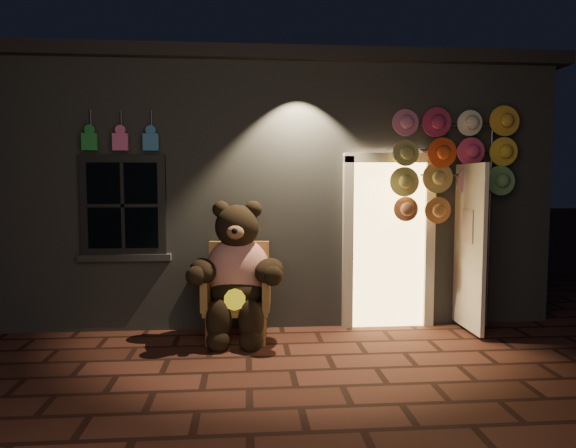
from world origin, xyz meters
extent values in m
plane|color=#572B21|center=(0.00, 0.00, 0.00)|extent=(60.00, 60.00, 0.00)
cube|color=slate|center=(0.00, 4.00, 1.65)|extent=(7.00, 5.00, 3.30)
cube|color=black|center=(0.00, 4.00, 3.38)|extent=(7.30, 5.30, 0.16)
cube|color=black|center=(-1.90, 1.46, 1.55)|extent=(1.00, 0.10, 1.20)
cube|color=black|center=(-1.90, 1.43, 1.55)|extent=(0.82, 0.06, 1.02)
cube|color=slate|center=(-1.90, 1.46, 0.92)|extent=(1.10, 0.14, 0.08)
cube|color=#EEC06B|center=(1.35, 1.48, 1.05)|extent=(0.92, 0.10, 2.10)
cube|color=beige|center=(0.83, 1.44, 1.05)|extent=(0.12, 0.12, 2.20)
cube|color=beige|center=(1.87, 1.44, 1.05)|extent=(0.12, 0.12, 2.20)
cube|color=beige|center=(1.35, 1.44, 2.13)|extent=(1.16, 0.12, 0.12)
cube|color=beige|center=(2.25, 1.10, 1.05)|extent=(0.05, 0.80, 2.00)
cube|color=#258937|center=(-2.25, 1.38, 2.30)|extent=(0.18, 0.07, 0.20)
cylinder|color=#59595E|center=(-2.25, 1.44, 2.55)|extent=(0.02, 0.02, 0.25)
cube|color=#DB5A99|center=(-1.90, 1.38, 2.30)|extent=(0.18, 0.07, 0.20)
cylinder|color=#59595E|center=(-1.90, 1.44, 2.55)|extent=(0.02, 0.02, 0.25)
cube|color=teal|center=(-1.55, 1.38, 2.30)|extent=(0.18, 0.07, 0.20)
cylinder|color=#59595E|center=(-1.55, 1.44, 2.55)|extent=(0.02, 0.02, 0.25)
cube|color=olive|center=(-0.54, 1.08, 0.38)|extent=(0.77, 0.72, 0.10)
cube|color=olive|center=(-0.52, 1.39, 0.75)|extent=(0.73, 0.13, 0.73)
cube|color=olive|center=(-0.89, 1.08, 0.59)|extent=(0.13, 0.63, 0.42)
cube|color=olive|center=(-0.20, 1.03, 0.59)|extent=(0.13, 0.63, 0.42)
cylinder|color=olive|center=(-0.87, 0.81, 0.17)|extent=(0.05, 0.05, 0.33)
cylinder|color=olive|center=(-0.25, 0.77, 0.17)|extent=(0.05, 0.05, 0.33)
cylinder|color=olive|center=(-0.83, 1.39, 0.17)|extent=(0.05, 0.05, 0.33)
cylinder|color=olive|center=(-0.21, 1.35, 0.17)|extent=(0.05, 0.05, 0.33)
ellipsoid|color=red|center=(-0.54, 1.14, 0.80)|extent=(0.79, 0.65, 0.79)
ellipsoid|color=black|center=(-0.54, 1.05, 0.57)|extent=(0.65, 0.57, 0.37)
sphere|color=black|center=(-0.54, 1.08, 1.32)|extent=(0.54, 0.54, 0.51)
sphere|color=black|center=(-0.72, 1.13, 1.52)|extent=(0.20, 0.20, 0.20)
sphere|color=black|center=(-0.35, 1.10, 1.52)|extent=(0.20, 0.20, 0.20)
ellipsoid|color=#8E6040|center=(-0.56, 0.85, 1.27)|extent=(0.21, 0.15, 0.16)
ellipsoid|color=black|center=(-0.93, 0.92, 0.83)|extent=(0.42, 0.57, 0.29)
ellipsoid|color=black|center=(-0.18, 0.87, 0.83)|extent=(0.47, 0.59, 0.29)
ellipsoid|color=black|center=(-0.74, 0.73, 0.30)|extent=(0.29, 0.29, 0.49)
ellipsoid|color=black|center=(-0.39, 0.71, 0.30)|extent=(0.29, 0.29, 0.49)
sphere|color=black|center=(-0.75, 0.66, 0.11)|extent=(0.26, 0.26, 0.26)
sphere|color=black|center=(-0.39, 0.64, 0.11)|extent=(0.26, 0.26, 0.26)
cylinder|color=yellow|center=(-0.57, 0.72, 0.55)|extent=(0.25, 0.11, 0.23)
cylinder|color=#59595E|center=(2.63, 1.38, 1.36)|extent=(0.04, 0.04, 2.72)
cylinder|color=#59595E|center=(2.32, 1.36, 2.52)|extent=(1.21, 0.03, 0.03)
cylinder|color=#59595E|center=(2.32, 1.36, 2.22)|extent=(1.21, 0.03, 0.03)
cylinder|color=#59595E|center=(2.32, 1.36, 1.92)|extent=(1.21, 0.03, 0.03)
cylinder|color=#C8688E|center=(1.50, 1.30, 2.57)|extent=(0.34, 0.11, 0.35)
cylinder|color=#A32950|center=(1.90, 1.27, 2.57)|extent=(0.34, 0.11, 0.35)
cylinder|color=#EFE4C5|center=(2.31, 1.24, 2.57)|extent=(0.34, 0.11, 0.35)
cylinder|color=gold|center=(2.71, 1.30, 2.57)|extent=(0.34, 0.11, 0.35)
cylinder|color=#9D9950|center=(1.50, 1.27, 2.22)|extent=(0.34, 0.11, 0.35)
cylinder|color=#DC4A1A|center=(1.90, 1.24, 2.22)|extent=(0.34, 0.11, 0.35)
cylinder|color=#F1477B|center=(2.31, 1.30, 2.22)|extent=(0.34, 0.11, 0.35)
cylinder|color=yellow|center=(2.71, 1.27, 2.22)|extent=(0.34, 0.11, 0.35)
cylinder|color=#E2D05D|center=(1.50, 1.24, 1.87)|extent=(0.34, 0.11, 0.35)
cylinder|color=tan|center=(1.90, 1.30, 1.87)|extent=(0.34, 0.11, 0.35)
cylinder|color=pink|center=(2.31, 1.27, 1.87)|extent=(0.34, 0.11, 0.35)
cylinder|color=#73AF64|center=(2.71, 1.24, 1.87)|extent=(0.34, 0.11, 0.35)
cylinder|color=#955835|center=(1.50, 1.30, 1.51)|extent=(0.34, 0.11, 0.35)
cylinder|color=#BE7A3E|center=(1.90, 1.27, 1.51)|extent=(0.34, 0.11, 0.35)
camera|label=1|loc=(-0.43, -4.84, 1.82)|focal=32.00mm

